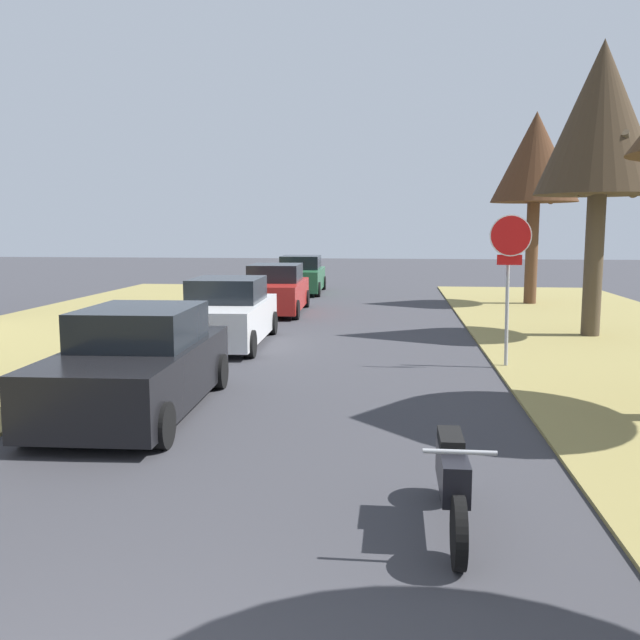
# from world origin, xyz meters

# --- Properties ---
(stop_sign_far) EXTENTS (0.81, 0.31, 2.97)m
(stop_sign_far) POSITION_xyz_m (3.83, 11.34, 2.19)
(stop_sign_far) COLOR #9EA0A5
(stop_sign_far) RESTS_ON grass_verge_right
(street_tree_right_mid_b) EXTENTS (3.08, 3.08, 7.24)m
(street_tree_right_mid_b) POSITION_xyz_m (6.57, 15.53, 5.35)
(street_tree_right_mid_b) COLOR #493C2C
(street_tree_right_mid_b) RESTS_ON grass_verge_right
(street_tree_right_far) EXTENTS (3.05, 3.05, 6.75)m
(street_tree_right_far) POSITION_xyz_m (6.48, 23.05, 5.15)
(street_tree_right_far) COLOR brown
(street_tree_right_far) RESTS_ON grass_verge_right
(parked_sedan_black) EXTENTS (2.07, 4.46, 1.57)m
(parked_sedan_black) POSITION_xyz_m (-2.21, 7.35, 0.72)
(parked_sedan_black) COLOR black
(parked_sedan_black) RESTS_ON ground
(parked_sedan_white) EXTENTS (2.07, 4.46, 1.57)m
(parked_sedan_white) POSITION_xyz_m (-2.37, 13.49, 0.72)
(parked_sedan_white) COLOR white
(parked_sedan_white) RESTS_ON ground
(parked_sedan_red) EXTENTS (2.07, 4.46, 1.57)m
(parked_sedan_red) POSITION_xyz_m (-2.28, 19.74, 0.72)
(parked_sedan_red) COLOR red
(parked_sedan_red) RESTS_ON ground
(parked_sedan_green) EXTENTS (2.07, 4.46, 1.57)m
(parked_sedan_green) POSITION_xyz_m (-2.39, 26.69, 0.72)
(parked_sedan_green) COLOR #28663D
(parked_sedan_green) RESTS_ON ground
(parked_motorcycle) EXTENTS (0.60, 2.05, 0.97)m
(parked_motorcycle) POSITION_xyz_m (2.15, 3.70, 0.48)
(parked_motorcycle) COLOR black
(parked_motorcycle) RESTS_ON ground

